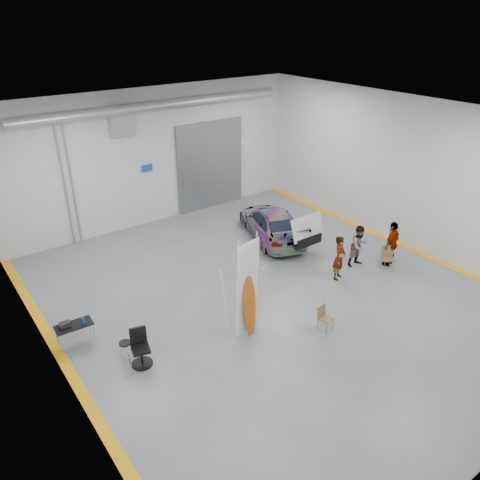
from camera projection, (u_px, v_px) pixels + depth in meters
ground at (269, 294)px, 16.19m from camera, size 16.00×16.00×0.00m
room_shell at (237, 164)px, 16.09m from camera, size 14.02×16.18×6.01m
sedan_car at (272, 223)px, 19.92m from camera, size 3.31×4.92×1.32m
person_a at (339, 258)px, 16.80m from camera, size 0.72×0.62×1.68m
person_b at (359, 246)px, 17.69m from camera, size 0.86×0.70×1.64m
person_c at (392, 244)px, 17.69m from camera, size 1.11×0.65×1.79m
surfboard_display at (247, 297)px, 13.64m from camera, size 0.92×0.37×3.29m
folding_chair_near at (325, 323)px, 14.30m from camera, size 0.45×0.46×0.81m
folding_chair_far at (387, 263)px, 17.59m from camera, size 0.59×0.65×0.92m
shop_stool at (126, 352)px, 12.97m from camera, size 0.34×0.34×0.67m
work_table at (71, 326)px, 13.51m from camera, size 1.08×0.59×0.86m
office_chair at (140, 350)px, 12.84m from camera, size 0.59×0.61×1.10m
trunk_lid at (306, 225)px, 18.15m from camera, size 1.54×0.94×0.04m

